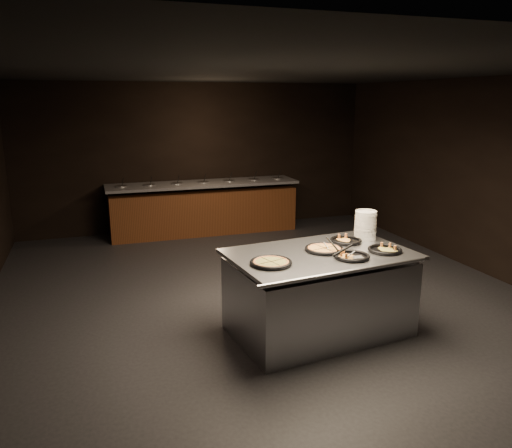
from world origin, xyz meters
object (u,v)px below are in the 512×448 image
Objects in this scene: plate_stack at (365,225)px; pan_veggie_whole at (271,262)px; serving_counter at (319,295)px; pan_cheese_whole at (324,249)px.

plate_stack reaches higher than pan_veggie_whole.
plate_stack reaches higher than serving_counter.
plate_stack is at bearing 20.96° from pan_veggie_whole.
plate_stack reaches higher than pan_cheese_whole.
serving_counter is 4.85× the size of pan_cheese_whole.
plate_stack is 0.79× the size of pan_veggie_whole.
pan_cheese_whole is at bearing -157.62° from plate_stack.
serving_counter is at bearing -145.48° from pan_cheese_whole.
plate_stack is 1.50m from pan_veggie_whole.
pan_cheese_whole is (0.72, 0.26, -0.00)m from pan_veggie_whole.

